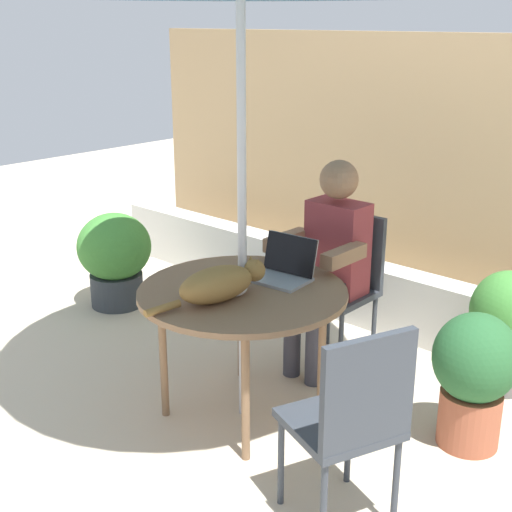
# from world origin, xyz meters

# --- Properties ---
(ground_plane) EXTENTS (14.00, 14.00, 0.00)m
(ground_plane) POSITION_xyz_m (0.00, 0.00, 0.00)
(ground_plane) COLOR beige
(fence_back) EXTENTS (5.74, 0.08, 1.89)m
(fence_back) POSITION_xyz_m (0.00, 2.11, 0.95)
(fence_back) COLOR tan
(fence_back) RESTS_ON ground
(planter_wall_low) EXTENTS (5.17, 0.20, 0.43)m
(planter_wall_low) POSITION_xyz_m (0.00, 1.41, 0.22)
(planter_wall_low) COLOR beige
(planter_wall_low) RESTS_ON ground
(patio_table) EXTENTS (1.05, 1.05, 0.70)m
(patio_table) POSITION_xyz_m (0.00, 0.00, 0.65)
(patio_table) COLOR brown
(patio_table) RESTS_ON ground
(chair_occupied) EXTENTS (0.40, 0.40, 0.90)m
(chair_occupied) POSITION_xyz_m (0.00, 0.88, 0.53)
(chair_occupied) COLOR #33383F
(chair_occupied) RESTS_ON ground
(chair_empty) EXTENTS (0.52, 0.52, 0.90)m
(chair_empty) POSITION_xyz_m (0.92, -0.36, 0.53)
(chair_empty) COLOR #33383F
(chair_empty) RESTS_ON ground
(person_seated) EXTENTS (0.48, 0.48, 1.24)m
(person_seated) POSITION_xyz_m (0.00, 0.72, 0.70)
(person_seated) COLOR maroon
(person_seated) RESTS_ON ground
(laptop) EXTENTS (0.32, 0.28, 0.21)m
(laptop) POSITION_xyz_m (0.05, 0.27, 0.76)
(laptop) COLOR gray
(laptop) RESTS_ON patio_table
(cat) EXTENTS (0.26, 0.64, 0.17)m
(cat) POSITION_xyz_m (0.02, -0.17, 0.79)
(cat) COLOR olive
(cat) RESTS_ON patio_table
(potted_plant_near_fence) EXTENTS (0.52, 0.52, 0.68)m
(potted_plant_near_fence) POSITION_xyz_m (-1.69, 0.46, 0.38)
(potted_plant_near_fence) COLOR #33383D
(potted_plant_near_fence) RESTS_ON ground
(potted_plant_by_chair) EXTENTS (0.40, 0.40, 0.69)m
(potted_plant_by_chair) POSITION_xyz_m (0.88, 1.17, 0.39)
(potted_plant_by_chair) COLOR #595654
(potted_plant_by_chair) RESTS_ON ground
(potted_plant_corner) EXTENTS (0.41, 0.41, 0.68)m
(potted_plant_corner) POSITION_xyz_m (1.00, 0.54, 0.38)
(potted_plant_corner) COLOR #9E5138
(potted_plant_corner) RESTS_ON ground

